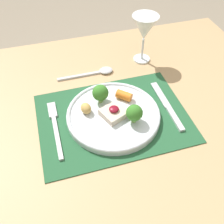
% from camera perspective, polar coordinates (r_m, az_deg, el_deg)
% --- Properties ---
extents(ground_plane, '(8.00, 8.00, 0.00)m').
position_cam_1_polar(ground_plane, '(1.40, 0.16, -21.47)').
color(ground_plane, gray).
extents(dining_table, '(1.18, 0.94, 0.72)m').
position_cam_1_polar(dining_table, '(0.85, 0.25, -5.75)').
color(dining_table, tan).
rests_on(dining_table, ground_plane).
extents(placemat, '(0.44, 0.32, 0.00)m').
position_cam_1_polar(placemat, '(0.77, 0.28, -1.24)').
color(placemat, '#235633').
rests_on(placemat, dining_table).
extents(dinner_plate, '(0.27, 0.27, 0.08)m').
position_cam_1_polar(dinner_plate, '(0.76, 0.05, -0.13)').
color(dinner_plate, silver).
rests_on(dinner_plate, placemat).
extents(fork, '(0.02, 0.21, 0.01)m').
position_cam_1_polar(fork, '(0.77, -12.32, -2.69)').
color(fork, silver).
rests_on(fork, placemat).
extents(knife, '(0.02, 0.21, 0.01)m').
position_cam_1_polar(knife, '(0.81, 12.25, 0.80)').
color(knife, silver).
rests_on(knife, placemat).
extents(spoon, '(0.20, 0.04, 0.01)m').
position_cam_1_polar(spoon, '(0.92, -3.02, 8.71)').
color(spoon, silver).
rests_on(spoon, dining_table).
extents(wine_glass_near, '(0.09, 0.09, 0.17)m').
position_cam_1_polar(wine_glass_near, '(0.93, 7.09, 17.50)').
color(wine_glass_near, white).
rests_on(wine_glass_near, dining_table).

